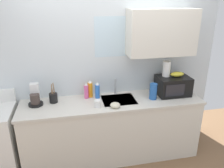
# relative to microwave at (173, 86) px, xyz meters

# --- Properties ---
(kitchen_wall_assembly) EXTENTS (3.27, 0.42, 2.50)m
(kitchen_wall_assembly) POSITION_rel_microwave_xyz_m (-0.78, 0.26, 0.32)
(kitchen_wall_assembly) COLOR silver
(kitchen_wall_assembly) RESTS_ON ground
(counter_unit) EXTENTS (2.50, 0.63, 0.90)m
(counter_unit) POSITION_rel_microwave_xyz_m (-0.91, -0.05, -0.58)
(counter_unit) COLOR silver
(counter_unit) RESTS_ON ground
(sink_faucet) EXTENTS (0.03, 0.03, 0.22)m
(sink_faucet) POSITION_rel_microwave_xyz_m (-0.82, 0.19, -0.02)
(sink_faucet) COLOR #B2B5BA
(sink_faucet) RESTS_ON counter_unit
(microwave) EXTENTS (0.46, 0.35, 0.27)m
(microwave) POSITION_rel_microwave_xyz_m (0.00, 0.00, 0.00)
(microwave) COLOR black
(microwave) RESTS_ON counter_unit
(banana_bunch) EXTENTS (0.20, 0.11, 0.07)m
(banana_bunch) POSITION_rel_microwave_xyz_m (0.05, 0.00, 0.17)
(banana_bunch) COLOR gold
(banana_bunch) RESTS_ON microwave
(paper_towel_roll) EXTENTS (0.11, 0.11, 0.22)m
(paper_towel_roll) POSITION_rel_microwave_xyz_m (-0.10, 0.05, 0.24)
(paper_towel_roll) COLOR white
(paper_towel_roll) RESTS_ON microwave
(coffee_maker) EXTENTS (0.19, 0.21, 0.28)m
(coffee_maker) POSITION_rel_microwave_xyz_m (-1.93, 0.06, -0.03)
(coffee_maker) COLOR black
(coffee_maker) RESTS_ON counter_unit
(dish_soap_bottle_blue) EXTENTS (0.07, 0.07, 0.23)m
(dish_soap_bottle_blue) POSITION_rel_microwave_xyz_m (-1.10, 0.09, -0.02)
(dish_soap_bottle_blue) COLOR blue
(dish_soap_bottle_blue) RESTS_ON counter_unit
(dish_soap_bottle_orange) EXTENTS (0.07, 0.07, 0.25)m
(dish_soap_bottle_orange) POSITION_rel_microwave_xyz_m (-1.19, 0.16, -0.02)
(dish_soap_bottle_orange) COLOR orange
(dish_soap_bottle_orange) RESTS_ON counter_unit
(dish_soap_bottle_pink) EXTENTS (0.06, 0.06, 0.23)m
(dish_soap_bottle_pink) POSITION_rel_microwave_xyz_m (-1.25, 0.11, -0.03)
(dish_soap_bottle_pink) COLOR #E55999
(dish_soap_bottle_pink) RESTS_ON counter_unit
(cereal_canister) EXTENTS (0.10, 0.10, 0.23)m
(cereal_canister) POSITION_rel_microwave_xyz_m (-0.34, -0.10, -0.02)
(cereal_canister) COLOR #2659A5
(cereal_canister) RESTS_ON counter_unit
(mug_white) EXTENTS (0.08, 0.08, 0.09)m
(mug_white) POSITION_rel_microwave_xyz_m (-1.14, -0.19, -0.09)
(mug_white) COLOR white
(mug_white) RESTS_ON counter_unit
(utensil_crock) EXTENTS (0.11, 0.11, 0.28)m
(utensil_crock) POSITION_rel_microwave_xyz_m (-1.70, 0.07, -0.06)
(utensil_crock) COLOR black
(utensil_crock) RESTS_ON counter_unit
(small_bowl) EXTENTS (0.13, 0.13, 0.06)m
(small_bowl) POSITION_rel_microwave_xyz_m (-0.92, -0.25, -0.10)
(small_bowl) COLOR beige
(small_bowl) RESTS_ON counter_unit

